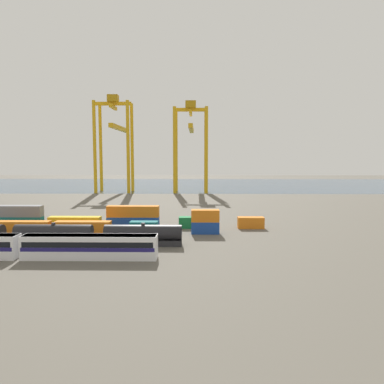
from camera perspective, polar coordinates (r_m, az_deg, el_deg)
name	(u,v)px	position (r m, az deg, el deg)	size (l,w,h in m)	color
ground_plane	(162,207)	(122.00, -4.68, -2.34)	(420.00, 420.00, 0.00)	#5B564C
harbour_water	(178,185)	(219.70, -2.20, 1.16)	(400.00, 110.00, 0.01)	#384C60
passenger_train	(21,246)	(66.82, -25.10, -7.54)	(44.80, 3.14, 3.90)	silver
freight_tank_row	(54,235)	(74.26, -20.68, -6.21)	(48.26, 2.81, 4.27)	#232326
shipping_container_0	(23,227)	(88.77, -24.84, -4.95)	(12.10, 2.44, 2.60)	orange
shipping_container_1	(83,227)	(83.87, -16.56, -5.25)	(12.10, 2.44, 2.60)	orange
shipping_container_2	(144,227)	(80.90, -7.47, -5.46)	(6.04, 2.44, 2.60)	#146066
shipping_container_3	(205,227)	(80.07, 2.07, -5.53)	(6.04, 2.44, 2.60)	#1C4299
shipping_container_4	(205,216)	(79.61, 2.07, -3.70)	(6.04, 2.44, 2.60)	orange
shipping_container_5	(17,222)	(96.02, -25.56, -4.22)	(12.10, 2.44, 2.60)	#146066
shipping_container_6	(16,211)	(95.64, -25.62, -2.69)	(12.10, 2.44, 2.60)	slate
shipping_container_7	(75,222)	(90.75, -17.73, -4.48)	(12.10, 2.44, 2.60)	gold
shipping_container_8	(133,222)	(87.35, -9.12, -4.67)	(12.10, 2.44, 2.60)	#1C4299
shipping_container_9	(133,211)	(86.93, -9.14, -2.98)	(12.10, 2.44, 2.60)	orange
shipping_container_10	(192,222)	(86.05, -0.02, -4.75)	(6.04, 2.44, 2.60)	#197538
shipping_container_11	(251,223)	(86.93, 9.12, -4.72)	(6.04, 2.44, 2.60)	orange
gantry_crane_west	(115,135)	(180.24, -11.83, 8.73)	(16.83, 39.54, 45.11)	gold
gantry_crane_central	(191,137)	(175.96, -0.18, 8.55)	(15.95, 39.45, 42.27)	gold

